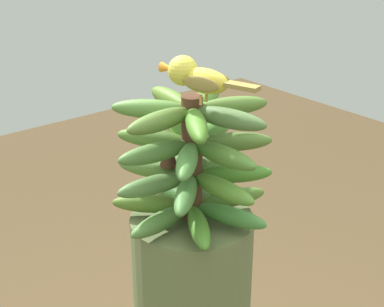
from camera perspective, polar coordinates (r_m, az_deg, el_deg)
The scene contains 2 objects.
banana_bunch at distance 1.14m, azimuth -0.03°, elevation -0.59°, with size 0.33×0.33×0.26m.
perched_bird at distance 1.05m, azimuth 0.40°, elevation 7.58°, with size 0.20×0.08×0.08m.
Camera 1 is at (-0.81, 0.66, 1.91)m, focal length 54.21 mm.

